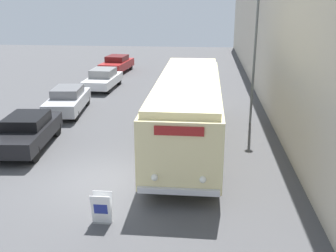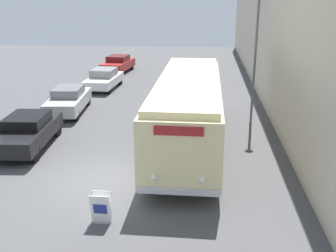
{
  "view_description": "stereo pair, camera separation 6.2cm",
  "coord_description": "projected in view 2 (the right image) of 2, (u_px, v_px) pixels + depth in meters",
  "views": [
    {
      "loc": [
        3.56,
        -12.59,
        6.34
      ],
      "look_at": [
        2.23,
        1.13,
        1.79
      ],
      "focal_mm": 42.0,
      "sensor_mm": 36.0,
      "label": 1
    },
    {
      "loc": [
        3.62,
        -12.58,
        6.34
      ],
      "look_at": [
        2.23,
        1.13,
        1.79
      ],
      "focal_mm": 42.0,
      "sensor_mm": 36.0,
      "label": 2
    }
  ],
  "objects": [
    {
      "name": "streetlamp",
      "position": [
        257.0,
        33.0,
        19.15
      ],
      "size": [
        0.36,
        0.36,
        7.29
      ],
      "color": "#595E60",
      "rests_on": "ground_plane"
    },
    {
      "name": "parked_car_near",
      "position": [
        28.0,
        131.0,
        17.09
      ],
      "size": [
        2.21,
        4.66,
        1.47
      ],
      "rotation": [
        0.0,
        0.0,
        0.08
      ],
      "color": "black",
      "rests_on": "ground_plane"
    },
    {
      "name": "building_wall_right",
      "position": [
        274.0,
        33.0,
        21.59
      ],
      "size": [
        0.3,
        60.0,
        8.86
      ],
      "color": "beige",
      "rests_on": "ground_plane"
    },
    {
      "name": "parked_car_mid",
      "position": [
        69.0,
        100.0,
        22.35
      ],
      "size": [
        2.2,
        4.69,
        1.46
      ],
      "rotation": [
        0.0,
        0.0,
        0.1
      ],
      "color": "black",
      "rests_on": "ground_plane"
    },
    {
      "name": "parked_car_far",
      "position": [
        104.0,
        79.0,
        28.19
      ],
      "size": [
        2.0,
        4.45,
        1.43
      ],
      "rotation": [
        0.0,
        0.0,
        -0.04
      ],
      "color": "black",
      "rests_on": "ground_plane"
    },
    {
      "name": "ground_plane",
      "position": [
        104.0,
        181.0,
        14.22
      ],
      "size": [
        80.0,
        80.0,
        0.0
      ],
      "primitive_type": "plane",
      "color": "#4C4C4F"
    },
    {
      "name": "sign_board",
      "position": [
        101.0,
        208.0,
        11.46
      ],
      "size": [
        0.58,
        0.36,
        0.95
      ],
      "color": "gray",
      "rests_on": "ground_plane"
    },
    {
      "name": "parked_car_distant",
      "position": [
        118.0,
        64.0,
        34.31
      ],
      "size": [
        2.31,
        4.6,
        1.45
      ],
      "rotation": [
        0.0,
        0.0,
        -0.1
      ],
      "color": "black",
      "rests_on": "ground_plane"
    },
    {
      "name": "vintage_bus",
      "position": [
        188.0,
        107.0,
        17.12
      ],
      "size": [
        2.69,
        11.42,
        3.08
      ],
      "color": "black",
      "rests_on": "ground_plane"
    }
  ]
}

